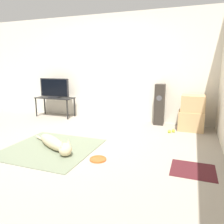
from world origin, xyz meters
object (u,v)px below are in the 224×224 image
(tv_stand, at_px, (55,100))
(tv, at_px, (54,88))
(cardboard_box_lower, at_px, (191,121))
(floor_speaker, at_px, (159,105))
(cardboard_box_upper, at_px, (193,103))
(dog, at_px, (55,144))
(tennis_ball_near_speaker, at_px, (169,131))
(tennis_ball_by_boxes, at_px, (173,131))
(frisbee, at_px, (98,159))

(tv_stand, relative_size, tv, 1.20)
(cardboard_box_lower, relative_size, floor_speaker, 0.54)
(cardboard_box_lower, bearing_deg, cardboard_box_upper, 0.40)
(dog, height_order, tennis_ball_near_speaker, dog)
(tennis_ball_by_boxes, bearing_deg, frisbee, -117.23)
(dog, bearing_deg, tennis_ball_by_boxes, 44.29)
(cardboard_box_upper, height_order, tv_stand, cardboard_box_upper)
(frisbee, relative_size, floor_speaker, 0.26)
(frisbee, distance_m, tv_stand, 3.10)
(cardboard_box_lower, height_order, tennis_ball_by_boxes, cardboard_box_lower)
(tv, relative_size, tennis_ball_near_speaker, 12.77)
(frisbee, height_order, tv_stand, tv_stand)
(tv_stand, bearing_deg, frisbee, -44.47)
(cardboard_box_lower, distance_m, tennis_ball_near_speaker, 0.57)
(cardboard_box_lower, relative_size, tv, 0.60)
(dog, xyz_separation_m, frisbee, (0.80, -0.10, -0.10))
(dog, xyz_separation_m, cardboard_box_lower, (2.02, 1.97, 0.09))
(dog, distance_m, tennis_ball_near_speaker, 2.28)
(tennis_ball_by_boxes, distance_m, tennis_ball_near_speaker, 0.10)
(frisbee, xyz_separation_m, cardboard_box_upper, (1.24, 2.06, 0.56))
(tv, bearing_deg, frisbee, -44.51)
(tennis_ball_near_speaker, bearing_deg, cardboard_box_upper, 42.53)
(tv_stand, xyz_separation_m, tennis_ball_near_speaker, (3.02, -0.46, -0.41))
(dog, height_order, floor_speaker, floor_speaker)
(frisbee, height_order, tennis_ball_near_speaker, tennis_ball_near_speaker)
(dog, relative_size, tennis_ball_near_speaker, 15.86)
(tv, bearing_deg, tennis_ball_near_speaker, -8.72)
(cardboard_box_upper, xyz_separation_m, tennis_ball_by_boxes, (-0.33, -0.31, -0.54))
(frisbee, bearing_deg, dog, 173.08)
(frisbee, xyz_separation_m, tennis_ball_by_boxes, (0.90, 1.76, 0.02))
(cardboard_box_lower, height_order, tv_stand, tv_stand)
(floor_speaker, relative_size, tv_stand, 0.92)
(cardboard_box_upper, height_order, floor_speaker, floor_speaker)
(dog, distance_m, floor_speaker, 2.58)
(cardboard_box_upper, distance_m, tv, 3.44)
(floor_speaker, height_order, tennis_ball_near_speaker, floor_speaker)
(floor_speaker, xyz_separation_m, tennis_ball_near_speaker, (0.30, -0.59, -0.43))
(frisbee, distance_m, tennis_ball_by_boxes, 1.98)
(frisbee, relative_size, tennis_ball_by_boxes, 3.69)
(floor_speaker, bearing_deg, tv, -177.26)
(tennis_ball_near_speaker, bearing_deg, dog, -135.65)
(tv_stand, bearing_deg, floor_speaker, 2.80)
(frisbee, bearing_deg, cardboard_box_lower, 59.30)
(floor_speaker, bearing_deg, dog, -121.22)
(cardboard_box_lower, relative_size, tv_stand, 0.50)
(cardboard_box_upper, height_order, tennis_ball_near_speaker, cardboard_box_upper)
(cardboard_box_upper, bearing_deg, tv, 178.50)
(floor_speaker, distance_m, tennis_ball_near_speaker, 0.80)
(dog, height_order, cardboard_box_lower, cardboard_box_lower)
(floor_speaker, height_order, tv_stand, floor_speaker)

